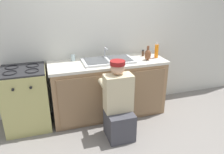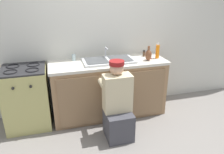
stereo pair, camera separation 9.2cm
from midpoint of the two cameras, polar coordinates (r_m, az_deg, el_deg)
The scene contains 12 objects.
ground_plane at distance 3.55m, azimuth 1.21°, elevation -11.64°, with size 12.00×12.00×0.00m, color gray.
back_wall at distance 3.65m, azimuth -1.63°, elevation 10.70°, with size 6.00×0.10×2.50m, color silver.
counter_cabinet at distance 3.58m, azimuth -0.08°, elevation -3.29°, with size 1.80×0.62×0.87m.
countertop at distance 3.41m, azimuth -0.13°, elevation 3.74°, with size 1.84×0.62×0.04m, color beige.
sink_double_basin at distance 3.40m, azimuth -0.14°, elevation 4.39°, with size 0.80×0.44×0.19m.
stove_range at distance 3.49m, azimuth -20.59°, elevation -5.00°, with size 0.62×0.62×0.94m.
plumber_person at distance 3.03m, azimuth 2.36°, elevation -7.77°, with size 0.42×0.61×1.10m.
soap_bottle_orange at distance 3.64m, azimuth 12.52°, elevation 6.56°, with size 0.06×0.06×0.25m.
vase_decorative at distance 3.50m, azimuth 10.24°, elevation 5.72°, with size 0.10×0.10×0.23m.
spice_bottle_red at distance 3.60m, azimuth 10.69°, elevation 5.49°, with size 0.04×0.04×0.10m.
spice_bottle_pepper at distance 3.71m, azimuth 9.05°, elevation 6.12°, with size 0.04×0.04×0.10m.
water_glass at distance 3.49m, azimuth -9.19°, elevation 5.06°, with size 0.06×0.06×0.10m.
Camera 2 is at (-0.82, -2.84, 1.96)m, focal length 35.00 mm.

